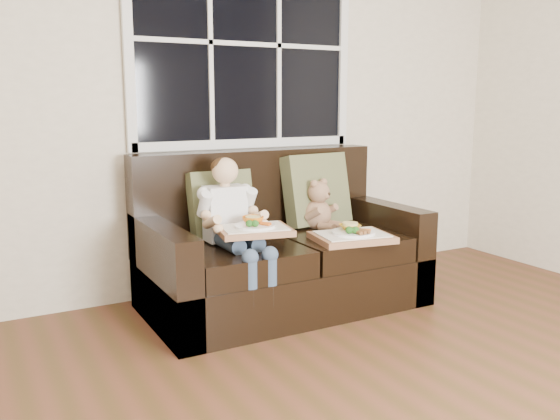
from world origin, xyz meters
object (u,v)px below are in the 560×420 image
tray_left (254,228)px  tray_right (352,236)px  child (232,216)px  teddy_bear (318,208)px  loveseat (278,256)px

tray_left → tray_right: size_ratio=0.90×
child → tray_left: bearing=-70.0°
teddy_bear → child: bearing=171.8°
loveseat → tray_right: loveseat is taller
child → teddy_bear: 0.71m
loveseat → tray_right: 0.51m
tray_left → tray_right: 0.63m
teddy_bear → loveseat: bearing=166.1°
child → tray_right: bearing=-20.1°
teddy_bear → tray_left: size_ratio=0.75×
loveseat → teddy_bear: 0.43m
child → tray_left: child is taller
child → tray_right: 0.74m
loveseat → tray_right: size_ratio=3.37×
loveseat → tray_left: size_ratio=3.74×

